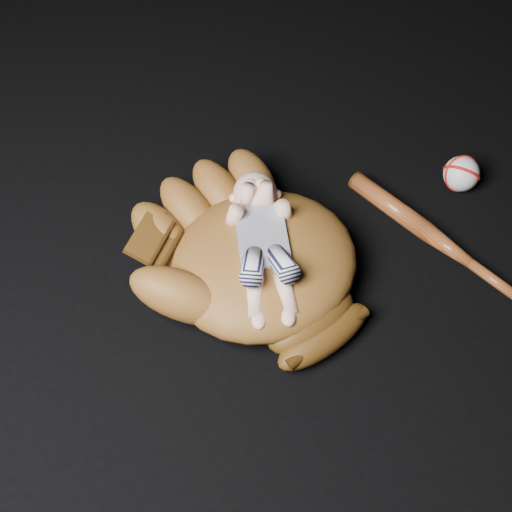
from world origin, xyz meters
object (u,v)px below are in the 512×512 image
baseball_glove (263,257)px  newborn_baby (264,247)px  baseball_bat (435,237)px  baseball (461,174)px

baseball_glove → newborn_baby: bearing=-118.6°
newborn_baby → baseball_bat: size_ratio=0.75×
newborn_baby → baseball: newborn_baby is taller
baseball_glove → baseball_bat: baseball_glove is taller
baseball_glove → baseball: 0.51m
newborn_baby → baseball_bat: 0.39m
baseball_bat → baseball: bearing=47.0°
newborn_baby → baseball_glove: bearing=92.3°
baseball_bat → baseball: 0.18m
baseball_glove → newborn_baby: (-0.00, -0.01, 0.05)m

